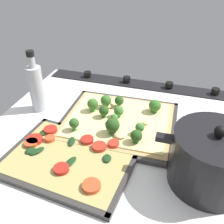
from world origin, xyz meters
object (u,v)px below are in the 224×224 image
at_px(broccoli_pizza, 118,119).
at_px(baking_tray_back, 70,160).
at_px(veggie_pizza_back, 69,156).
at_px(oil_bottle, 36,87).
at_px(cooking_pot, 212,160).
at_px(baking_tray_front, 118,123).

distance_m(broccoli_pizza, baking_tray_back, 0.20).
xyz_separation_m(baking_tray_back, veggie_pizza_back, (0.00, -0.00, 0.01)).
xyz_separation_m(veggie_pizza_back, oil_bottle, (0.19, -0.19, 0.07)).
bearing_deg(oil_bottle, broccoli_pizza, 178.17).
relative_size(broccoli_pizza, baking_tray_back, 0.96).
bearing_deg(veggie_pizza_back, baking_tray_back, 134.46).
height_order(veggie_pizza_back, cooking_pot, cooking_pot).
bearing_deg(baking_tray_back, baking_tray_front, -111.76).
relative_size(broccoli_pizza, veggie_pizza_back, 1.04).
distance_m(broccoli_pizza, cooking_pot, 0.29).
xyz_separation_m(broccoli_pizza, oil_bottle, (0.27, -0.01, 0.06)).
bearing_deg(baking_tray_back, oil_bottle, -44.60).
height_order(broccoli_pizza, oil_bottle, oil_bottle).
bearing_deg(veggie_pizza_back, baking_tray_front, -113.37).
bearing_deg(cooking_pot, veggie_pizza_back, 5.21).
bearing_deg(baking_tray_front, baking_tray_back, 68.24).
relative_size(broccoli_pizza, oil_bottle, 1.61).
bearing_deg(veggie_pizza_back, broccoli_pizza, -113.40).
bearing_deg(cooking_pot, oil_bottle, -16.92).
relative_size(veggie_pizza_back, cooking_pot, 1.24).
bearing_deg(baking_tray_front, cooking_pot, 148.94).
distance_m(baking_tray_back, oil_bottle, 0.28).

